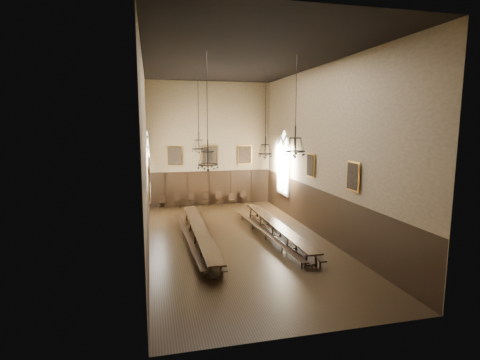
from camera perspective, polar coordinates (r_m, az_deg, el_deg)
name	(u,v)px	position (r m, az deg, el deg)	size (l,w,h in m)	color
floor	(238,241)	(19.63, -0.26, -9.23)	(9.00, 18.00, 0.02)	black
ceiling	(238,61)	(18.93, -0.28, 17.74)	(9.00, 18.00, 0.02)	black
wall_back	(210,144)	(27.58, -4.57, 5.45)	(9.00, 0.02, 9.00)	#897254
wall_front	(315,180)	(10.24, 11.33, 0.02)	(9.00, 0.02, 9.00)	#897254
wall_left	(145,156)	(18.26, -14.22, 3.62)	(0.02, 18.00, 9.00)	#897254
wall_right	(321,152)	(20.26, 12.28, 4.15)	(0.02, 18.00, 9.00)	#897254
wainscot_panelling	(238,217)	(19.28, -0.26, -5.67)	(9.00, 18.00, 2.50)	black
table_left	(200,236)	(19.12, -6.12, -8.48)	(0.76, 10.30, 0.80)	black
table_right	(276,230)	(20.14, 5.56, -7.66)	(0.73, 9.74, 0.76)	black
bench_left_outer	(188,239)	(19.16, -7.97, -8.89)	(0.61, 9.42, 0.42)	black
bench_left_inner	(208,237)	(19.34, -4.84, -8.62)	(0.62, 9.99, 0.45)	black
bench_right_inner	(266,235)	(19.70, 3.96, -8.37)	(0.84, 9.03, 0.41)	black
bench_right_outer	(287,233)	(20.15, 7.25, -8.01)	(0.61, 9.29, 0.42)	black
chair_0	(163,205)	(27.28, -11.73, -3.69)	(0.43, 0.43, 0.93)	black
chair_1	(178,203)	(27.40, -9.48, -3.54)	(0.44, 0.44, 0.98)	black
chair_2	(191,203)	(27.49, -7.43, -3.51)	(0.49, 0.49, 0.91)	black
chair_3	(206,202)	(27.64, -5.26, -3.33)	(0.55, 0.55, 1.01)	black
chair_4	(219,201)	(27.76, -3.16, -3.27)	(0.50, 0.50, 0.99)	black
chair_5	(232,201)	(27.94, -1.23, -3.27)	(0.46, 0.46, 0.86)	black
chair_6	(244,200)	(28.19, 0.63, -3.05)	(0.55, 0.55, 1.04)	black
chandelier_back_left	(199,143)	(20.87, -6.28, 5.65)	(0.76, 0.76, 4.52)	black
chandelier_back_right	(265,148)	(21.31, 3.88, 4.89)	(0.82, 0.82, 4.85)	black
chandelier_front_left	(208,157)	(16.33, -4.92, 3.44)	(0.89, 0.89, 4.93)	black
chandelier_front_right	(295,145)	(17.10, 8.39, 5.25)	(0.93, 0.93, 4.41)	black
portrait_back_0	(175,156)	(27.22, -9.94, 3.62)	(1.10, 0.12, 1.40)	#C4852F
portrait_back_1	(211,155)	(27.51, -4.51, 3.77)	(1.10, 0.12, 1.40)	#C4852F
portrait_back_2	(245,155)	(28.03, 0.76, 3.88)	(1.10, 0.12, 1.40)	#C4852F
portrait_left_0	(149,170)	(19.33, -13.71, 1.52)	(0.12, 1.00, 1.30)	#C4852F
portrait_left_1	(149,184)	(14.87, -13.74, -0.54)	(0.12, 1.00, 1.30)	#C4852F
portrait_right_0	(311,165)	(21.18, 10.72, 2.21)	(0.12, 1.00, 1.30)	#C4852F
portrait_right_1	(353,176)	(17.21, 16.85, 0.54)	(0.12, 1.00, 1.30)	#C4852F
window_right	(284,163)	(25.37, 6.65, 2.65)	(0.20, 2.20, 4.60)	white
window_left	(148,166)	(23.84, -13.79, 2.08)	(0.20, 2.20, 4.60)	white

